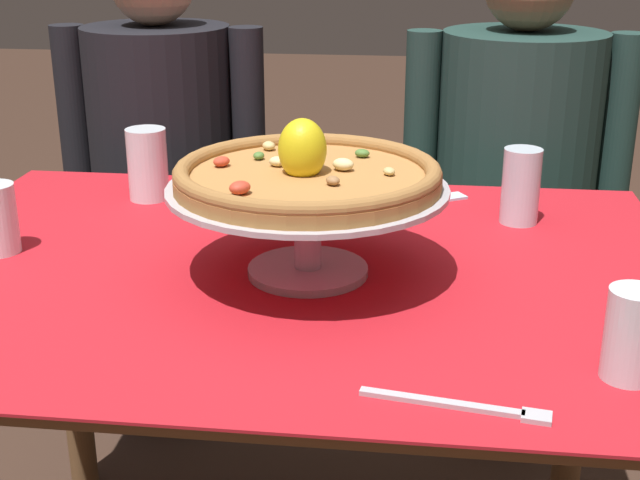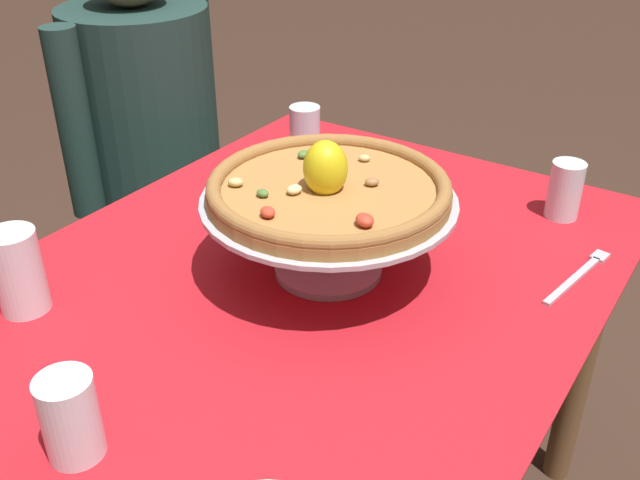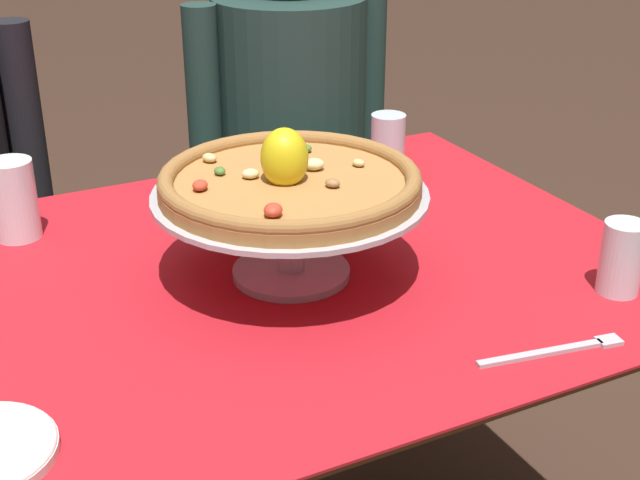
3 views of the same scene
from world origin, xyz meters
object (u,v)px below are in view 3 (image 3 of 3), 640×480
object	(u,v)px
water_glass_front_right	(621,262)
diner_right	(291,157)
pizza	(289,180)
sugar_packet	(306,168)
water_glass_back_left	(15,205)
pizza_stand	(290,215)
dinner_fork	(559,350)
water_glass_back_right	(387,152)

from	to	relation	value
water_glass_front_right	diner_right	xyz separation A→B (m)	(-0.03, 1.08, -0.18)
diner_right	pizza	bearing A→B (deg)	-114.92
diner_right	sugar_packet	bearing A→B (deg)	-110.90
water_glass_back_left	water_glass_front_right	xyz separation A→B (m)	(0.76, -0.59, -0.01)
water_glass_front_right	sugar_packet	xyz separation A→B (m)	(-0.19, 0.67, -0.04)
pizza_stand	dinner_fork	xyz separation A→B (m)	(0.22, -0.36, -0.10)
pizza_stand	dinner_fork	size ratio (longest dim) A/B	1.96
pizza	water_glass_back_left	size ratio (longest dim) A/B	2.86
water_glass_back_left	sugar_packet	distance (m)	0.58
pizza_stand	pizza	xyz separation A→B (m)	(-0.00, 0.00, 0.06)
diner_right	pizza_stand	bearing A→B (deg)	-114.88
water_glass_front_right	dinner_fork	distance (m)	0.21
pizza	water_glass_back_right	size ratio (longest dim) A/B	2.93
dinner_fork	water_glass_back_right	bearing A→B (deg)	79.90
water_glass_back_left	diner_right	distance (m)	0.90
sugar_packet	water_glass_back_left	bearing A→B (deg)	-172.77
water_glass_front_right	diner_right	bearing A→B (deg)	91.53
pizza_stand	diner_right	bearing A→B (deg)	65.12
water_glass_back_right	water_glass_front_right	xyz separation A→B (m)	(0.08, -0.54, -0.01)
pizza	diner_right	size ratio (longest dim) A/B	0.33
pizza_stand	sugar_packet	xyz separation A→B (m)	(0.22, 0.40, -0.10)
water_glass_front_right	water_glass_back_left	bearing A→B (deg)	141.85
pizza	water_glass_back_right	world-z (taller)	pizza
pizza_stand	water_glass_back_right	world-z (taller)	pizza_stand
water_glass_back_right	sugar_packet	bearing A→B (deg)	131.72
pizza_stand	diner_right	distance (m)	0.94
pizza_stand	diner_right	world-z (taller)	diner_right
diner_right	water_glass_back_right	bearing A→B (deg)	-94.91
pizza_stand	pizza	distance (m)	0.06
diner_right	water_glass_back_left	bearing A→B (deg)	-146.15
pizza_stand	water_glass_back_left	xyz separation A→B (m)	(-0.35, 0.33, -0.04)
dinner_fork	sugar_packet	world-z (taller)	dinner_fork
water_glass_back_left	water_glass_back_right	distance (m)	0.68
water_glass_back_left	pizza_stand	bearing A→B (deg)	-43.64
water_glass_back_right	diner_right	world-z (taller)	diner_right
pizza	pizza_stand	bearing A→B (deg)	-15.20
pizza_stand	water_glass_front_right	bearing A→B (deg)	-32.72
pizza	water_glass_front_right	world-z (taller)	pizza
water_glass_back_left	dinner_fork	world-z (taller)	water_glass_back_left
water_glass_back_right	pizza	bearing A→B (deg)	-140.28
pizza_stand	water_glass_back_left	world-z (taller)	pizza_stand
sugar_packet	diner_right	distance (m)	0.47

